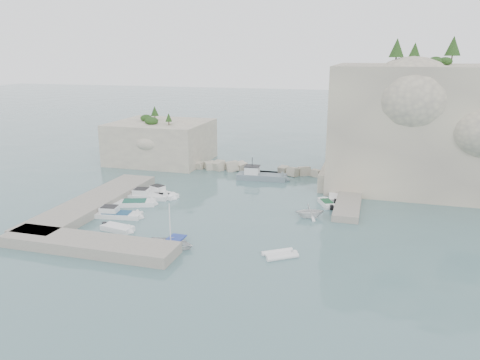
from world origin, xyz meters
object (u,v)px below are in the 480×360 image
(inflatable_dinghy, at_px, (280,256))
(tender_east_b, at_px, (326,205))
(motorboat_a, at_px, (162,196))
(tender_east_c, at_px, (336,198))
(motorboat_d, at_px, (117,217))
(rowboat, at_px, (171,247))
(motorboat_c, at_px, (135,205))
(tender_east_d, at_px, (333,190))
(motorboat_e, at_px, (118,230))
(work_boat, at_px, (262,180))
(motorboat_b, at_px, (148,198))
(tender_east_a, at_px, (309,217))

(inflatable_dinghy, distance_m, tender_east_b, 16.93)
(motorboat_a, bearing_deg, tender_east_c, 37.62)
(motorboat_d, height_order, rowboat, motorboat_d)
(motorboat_c, bearing_deg, tender_east_d, 10.75)
(motorboat_e, bearing_deg, motorboat_d, 131.48)
(rowboat, bearing_deg, motorboat_e, 73.57)
(rowboat, bearing_deg, motorboat_a, 30.54)
(inflatable_dinghy, bearing_deg, tender_east_b, 46.40)
(motorboat_a, bearing_deg, work_boat, 71.05)
(inflatable_dinghy, xyz_separation_m, work_boat, (-8.22, 26.52, 0.00))
(motorboat_b, distance_m, motorboat_d, 7.67)
(motorboat_a, bearing_deg, tender_east_a, 15.48)
(inflatable_dinghy, height_order, work_boat, work_boat)
(tender_east_d, bearing_deg, motorboat_b, 143.52)
(tender_east_b, distance_m, tender_east_c, 3.56)
(tender_east_b, relative_size, work_boat, 0.47)
(tender_east_b, xyz_separation_m, tender_east_d, (0.10, 7.04, 0.00))
(motorboat_c, xyz_separation_m, motorboat_e, (2.50, -8.38, 0.00))
(motorboat_e, bearing_deg, motorboat_c, 116.76)
(rowboat, bearing_deg, tender_east_b, -35.18)
(tender_east_b, relative_size, tender_east_d, 0.84)
(rowboat, distance_m, tender_east_b, 22.13)
(tender_east_a, bearing_deg, tender_east_c, -35.38)
(motorboat_a, relative_size, motorboat_d, 0.89)
(motorboat_e, height_order, inflatable_dinghy, motorboat_e)
(motorboat_a, distance_m, work_boat, 16.18)
(inflatable_dinghy, bearing_deg, motorboat_e, 140.13)
(tender_east_b, bearing_deg, motorboat_d, 91.27)
(motorboat_d, distance_m, tender_east_b, 25.76)
(motorboat_d, bearing_deg, tender_east_b, 18.13)
(motorboat_e, xyz_separation_m, rowboat, (7.41, -2.49, 0.00))
(motorboat_a, height_order, tender_east_b, motorboat_a)
(motorboat_c, height_order, tender_east_d, tender_east_d)
(tender_east_c, bearing_deg, motorboat_c, 108.04)
(motorboat_a, height_order, tender_east_c, motorboat_a)
(motorboat_b, height_order, motorboat_e, motorboat_b)
(motorboat_b, distance_m, motorboat_c, 3.08)
(motorboat_d, bearing_deg, inflatable_dinghy, -22.69)
(motorboat_a, xyz_separation_m, tender_east_a, (20.38, -3.00, 0.00))
(motorboat_d, xyz_separation_m, tender_east_b, (23.14, 11.32, 0.00))
(motorboat_d, relative_size, tender_east_b, 1.65)
(rowboat, height_order, tender_east_b, rowboat)
(tender_east_a, bearing_deg, motorboat_b, 65.58)
(motorboat_a, bearing_deg, motorboat_c, -84.39)
(motorboat_c, distance_m, motorboat_e, 8.75)
(motorboat_c, height_order, tender_east_c, same)
(motorboat_e, xyz_separation_m, tender_east_b, (20.84, 15.10, 0.00))
(motorboat_d, distance_m, tender_east_c, 28.15)
(inflatable_dinghy, xyz_separation_m, tender_east_d, (2.70, 23.77, 0.00))
(motorboat_a, distance_m, motorboat_c, 4.89)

